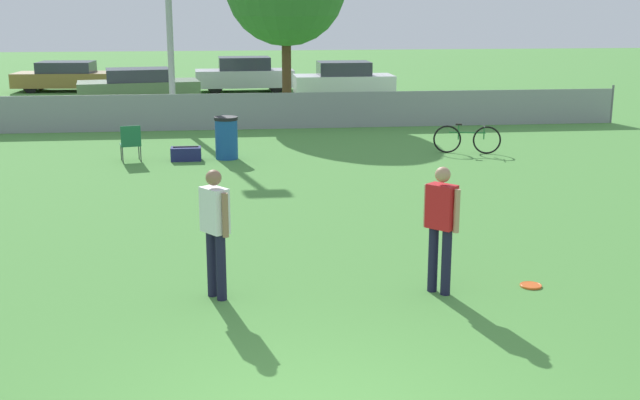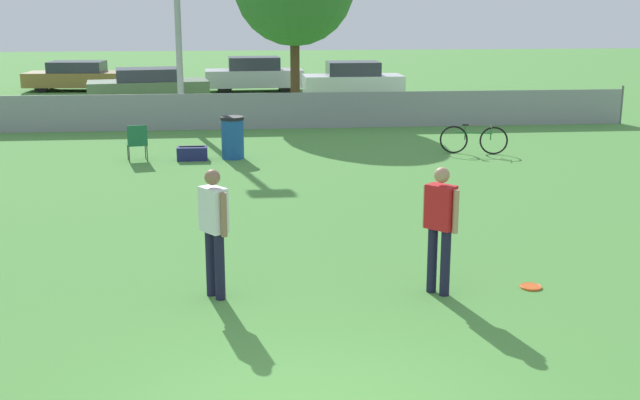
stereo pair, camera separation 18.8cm
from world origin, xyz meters
name	(u,v)px [view 2 (the right image)]	position (x,y,z in m)	size (l,w,h in m)	color
fence_backline	(256,111)	(0.00, 18.00, 0.55)	(23.30, 0.07, 1.21)	gray
player_thrower_red	(440,222)	(2.05, 3.43, 0.98)	(0.41, 0.42, 1.71)	#191933
player_receiver_white	(214,225)	(-0.87, 3.59, 0.98)	(0.40, 0.44, 1.71)	#191933
frisbee_disc	(531,287)	(3.36, 3.51, 0.01)	(0.29, 0.29, 0.03)	#E5591E
folding_chair_sideline	(137,141)	(-3.00, 13.14, 0.50)	(0.56, 0.56, 0.90)	#333338
bicycle_sideline	(474,140)	(5.41, 13.28, 0.37)	(1.67, 0.56, 0.76)	black
trash_bin	(233,137)	(-0.70, 13.27, 0.53)	(0.58, 0.58, 1.04)	#194C99
gear_bag_sideline	(192,153)	(-1.69, 13.17, 0.16)	(0.73, 0.40, 0.35)	navy
parked_car_tan	(78,76)	(-7.54, 29.88, 0.63)	(4.53, 2.08, 1.28)	black
parked_car_olive	(148,86)	(-4.01, 25.23, 0.65)	(4.77, 2.50, 1.31)	black
parked_car_silver	(254,75)	(0.16, 28.85, 0.72)	(4.27, 1.84, 1.49)	black
parked_car_white	(353,81)	(4.08, 25.86, 0.71)	(3.99, 1.74, 1.46)	black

